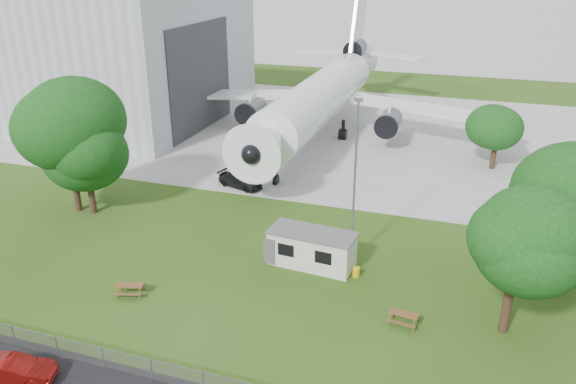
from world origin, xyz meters
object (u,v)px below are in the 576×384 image
(hangar, at_px, (72,44))
(site_cabin, at_px, (312,249))
(car_centre_sedan, at_px, (13,371))
(airliner, at_px, (323,93))
(picnic_east, at_px, (403,324))
(picnic_west, at_px, (131,295))

(hangar, xyz_separation_m, site_cabin, (43.63, -31.31, -8.09))
(car_centre_sedan, bearing_deg, airliner, -23.23)
(hangar, xyz_separation_m, airliner, (35.97, -0.14, -4.14))
(picnic_east, bearing_deg, hangar, 152.57)
(picnic_west, bearing_deg, car_centre_sedan, -112.90)
(site_cabin, xyz_separation_m, picnic_west, (-10.30, -7.57, -1.31))
(airliner, relative_size, picnic_west, 26.52)
(hangar, relative_size, car_centre_sedan, 10.12)
(airliner, height_order, picnic_east, airliner)
(site_cabin, relative_size, picnic_west, 3.81)
(airliner, relative_size, site_cabin, 6.97)
(site_cabin, xyz_separation_m, car_centre_sedan, (-11.45, -16.62, -0.61))
(hangar, xyz_separation_m, picnic_east, (50.87, -36.39, -9.41))
(airliner, bearing_deg, site_cabin, -76.19)
(picnic_east, distance_m, car_centre_sedan, 21.98)
(picnic_west, relative_size, car_centre_sedan, 0.42)
(hangar, bearing_deg, site_cabin, -35.66)
(site_cabin, bearing_deg, hangar, 144.34)
(car_centre_sedan, bearing_deg, picnic_west, -25.99)
(picnic_east, height_order, car_centre_sedan, car_centre_sedan)
(hangar, relative_size, airliner, 0.90)
(airliner, xyz_separation_m, picnic_east, (14.90, -36.25, -5.27))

